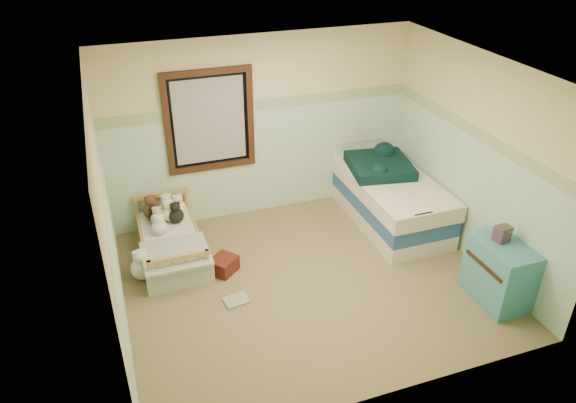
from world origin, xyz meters
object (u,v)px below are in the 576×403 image
object	(u,v)px
toddler_bed_frame	(172,249)
plush_floor_cream	(142,269)
twin_bed_frame	(389,214)
plush_floor_tan	(167,274)
red_pillow	(224,265)
floor_book	(236,300)
dresser	(499,272)

from	to	relation	value
toddler_bed_frame	plush_floor_cream	bearing A→B (deg)	-138.64
twin_bed_frame	toddler_bed_frame	bearing A→B (deg)	176.78
plush_floor_tan	red_pillow	world-z (taller)	plush_floor_tan
plush_floor_cream	red_pillow	size ratio (longest dim) A/B	0.89
plush_floor_cream	floor_book	bearing A→B (deg)	-39.93
toddler_bed_frame	plush_floor_cream	world-z (taller)	plush_floor_cream
floor_book	toddler_bed_frame	bearing A→B (deg)	106.66
red_pillow	floor_book	xyz separation A→B (m)	(0.00, -0.59, -0.08)
plush_floor_cream	floor_book	distance (m)	1.23
dresser	floor_book	world-z (taller)	dresser
red_pillow	plush_floor_cream	bearing A→B (deg)	168.27
toddler_bed_frame	plush_floor_tan	bearing A→B (deg)	-104.58
toddler_bed_frame	twin_bed_frame	xyz separation A→B (m)	(2.99, -0.17, 0.02)
plush_floor_tan	red_pillow	xyz separation A→B (m)	(0.68, -0.00, -0.03)
plush_floor_tan	dresser	world-z (taller)	dresser
red_pillow	floor_book	size ratio (longest dim) A/B	1.13
red_pillow	floor_book	bearing A→B (deg)	-90.00
toddler_bed_frame	floor_book	xyz separation A→B (m)	(0.54, -1.13, -0.08)
plush_floor_tan	red_pillow	distance (m)	0.68
floor_book	plush_floor_tan	bearing A→B (deg)	130.18
plush_floor_cream	plush_floor_tan	distance (m)	0.32
red_pillow	toddler_bed_frame	bearing A→B (deg)	134.48
toddler_bed_frame	plush_floor_cream	distance (m)	0.53
plush_floor_tan	dresser	distance (m)	3.76
plush_floor_tan	twin_bed_frame	xyz separation A→B (m)	(3.13, 0.37, -0.01)
toddler_bed_frame	twin_bed_frame	size ratio (longest dim) A/B	0.75
twin_bed_frame	floor_book	world-z (taller)	twin_bed_frame
toddler_bed_frame	plush_floor_cream	size ratio (longest dim) A/B	5.24
plush_floor_tan	red_pillow	size ratio (longest dim) A/B	0.80
dresser	toddler_bed_frame	bearing A→B (deg)	148.10
toddler_bed_frame	floor_book	distance (m)	1.26
dresser	red_pillow	world-z (taller)	dresser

